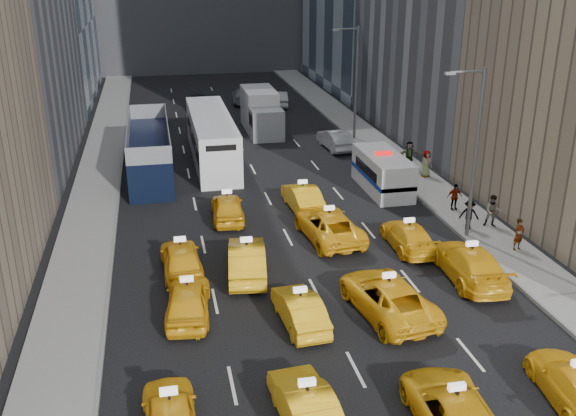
# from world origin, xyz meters

# --- Properties ---
(ground) EXTENTS (160.00, 160.00, 0.00)m
(ground) POSITION_xyz_m (0.00, 0.00, 0.00)
(ground) COLOR black
(ground) RESTS_ON ground
(sidewalk_west) EXTENTS (3.00, 90.00, 0.15)m
(sidewalk_west) POSITION_xyz_m (-10.50, 25.00, 0.07)
(sidewalk_west) COLOR gray
(sidewalk_west) RESTS_ON ground
(sidewalk_east) EXTENTS (3.00, 90.00, 0.15)m
(sidewalk_east) POSITION_xyz_m (10.50, 25.00, 0.07)
(sidewalk_east) COLOR gray
(sidewalk_east) RESTS_ON ground
(curb_west) EXTENTS (0.15, 90.00, 0.18)m
(curb_west) POSITION_xyz_m (-9.05, 25.00, 0.09)
(curb_west) COLOR slate
(curb_west) RESTS_ON ground
(curb_east) EXTENTS (0.15, 90.00, 0.18)m
(curb_east) POSITION_xyz_m (9.05, 25.00, 0.09)
(curb_east) COLOR slate
(curb_east) RESTS_ON ground
(streetlight_near) EXTENTS (2.15, 0.22, 9.00)m
(streetlight_near) POSITION_xyz_m (9.18, 12.00, 4.92)
(streetlight_near) COLOR #595B60
(streetlight_near) RESTS_ON ground
(streetlight_far) EXTENTS (2.15, 0.22, 9.00)m
(streetlight_far) POSITION_xyz_m (9.18, 32.00, 4.92)
(streetlight_far) COLOR #595B60
(streetlight_far) RESTS_ON ground
(taxi_4) EXTENTS (1.84, 4.27, 1.44)m
(taxi_4) POSITION_xyz_m (-6.66, -0.11, 0.72)
(taxi_4) COLOR #FAB215
(taxi_4) RESTS_ON ground
(taxi_5) EXTENTS (1.85, 4.48, 1.44)m
(taxi_5) POSITION_xyz_m (-2.45, -0.55, 0.72)
(taxi_5) COLOR #FAB215
(taxi_5) RESTS_ON ground
(taxi_6) EXTENTS (2.51, 5.10, 1.39)m
(taxi_6) POSITION_xyz_m (2.04, -1.66, 0.70)
(taxi_6) COLOR #FAB215
(taxi_6) RESTS_ON ground
(taxi_7) EXTENTS (2.50, 4.89, 1.36)m
(taxi_7) POSITION_xyz_m (6.56, -1.27, 0.68)
(taxi_7) COLOR #FAB215
(taxi_7) RESTS_ON ground
(taxi_8) EXTENTS (2.24, 4.58, 1.50)m
(taxi_8) POSITION_xyz_m (-5.68, 6.99, 0.75)
(taxi_8) COLOR #FAB215
(taxi_8) RESTS_ON ground
(taxi_9) EXTENTS (1.72, 4.20, 1.35)m
(taxi_9) POSITION_xyz_m (-1.29, 5.43, 0.68)
(taxi_9) COLOR #FAB215
(taxi_9) RESTS_ON ground
(taxi_10) EXTENTS (3.29, 5.85, 1.54)m
(taxi_10) POSITION_xyz_m (2.48, 5.53, 0.77)
(taxi_10) COLOR #FAB215
(taxi_10) RESTS_ON ground
(taxi_11) EXTENTS (2.58, 5.58, 1.58)m
(taxi_11) POSITION_xyz_m (7.23, 7.65, 0.79)
(taxi_11) COLOR #FAB215
(taxi_11) RESTS_ON ground
(taxi_12) EXTENTS (2.02, 4.54, 1.52)m
(taxi_12) POSITION_xyz_m (-5.75, 11.00, 0.76)
(taxi_12) COLOR #FAB215
(taxi_12) RESTS_ON ground
(taxi_13) EXTENTS (2.25, 4.99, 1.59)m
(taxi_13) POSITION_xyz_m (-2.76, 10.17, 0.79)
(taxi_13) COLOR #FAB215
(taxi_13) RESTS_ON ground
(taxi_14) EXTENTS (3.02, 5.71, 1.53)m
(taxi_14) POSITION_xyz_m (2.08, 13.38, 0.77)
(taxi_14) COLOR #FAB215
(taxi_14) RESTS_ON ground
(taxi_15) EXTENTS (1.94, 4.60, 1.33)m
(taxi_15) POSITION_xyz_m (5.73, 11.41, 0.66)
(taxi_15) COLOR #FAB215
(taxi_15) RESTS_ON ground
(taxi_16) EXTENTS (1.96, 4.42, 1.48)m
(taxi_16) POSITION_xyz_m (-2.84, 17.11, 0.74)
(taxi_16) COLOR #FAB215
(taxi_16) RESTS_ON ground
(taxi_17) EXTENTS (1.76, 4.55, 1.48)m
(taxi_17) POSITION_xyz_m (1.69, 17.87, 0.74)
(taxi_17) COLOR #FAB215
(taxi_17) RESTS_ON ground
(nypd_van) EXTENTS (2.72, 6.07, 2.54)m
(nypd_van) POSITION_xyz_m (7.42, 20.05, 1.15)
(nypd_van) COLOR silver
(nypd_van) RESTS_ON ground
(double_decker) EXTENTS (4.14, 12.23, 3.49)m
(double_decker) POSITION_xyz_m (-6.99, 26.59, 1.73)
(double_decker) COLOR black
(double_decker) RESTS_ON ground
(city_bus) EXTENTS (4.13, 13.39, 3.40)m
(city_bus) POSITION_xyz_m (-2.57, 28.66, 1.69)
(city_bus) COLOR white
(city_bus) RESTS_ON ground
(box_truck) EXTENTS (2.92, 7.66, 3.45)m
(box_truck) POSITION_xyz_m (2.36, 36.23, 1.70)
(box_truck) COLOR silver
(box_truck) RESTS_ON ground
(misc_car_0) EXTENTS (1.95, 4.74, 1.53)m
(misc_car_0) POSITION_xyz_m (7.08, 29.78, 0.76)
(misc_car_0) COLOR #9FA2A7
(misc_car_0) RESTS_ON ground
(misc_car_1) EXTENTS (2.42, 5.02, 1.38)m
(misc_car_1) POSITION_xyz_m (-6.58, 39.51, 0.69)
(misc_car_1) COLOR black
(misc_car_1) RESTS_ON ground
(misc_car_2) EXTENTS (2.65, 5.38, 1.50)m
(misc_car_2) POSITION_xyz_m (2.45, 47.86, 0.75)
(misc_car_2) COLOR gray
(misc_car_2) RESTS_ON ground
(misc_car_3) EXTENTS (2.14, 4.86, 1.62)m
(misc_car_3) POSITION_xyz_m (-2.23, 45.65, 0.81)
(misc_car_3) COLOR black
(misc_car_3) RESTS_ON ground
(misc_car_4) EXTENTS (2.19, 4.75, 1.51)m
(misc_car_4) POSITION_xyz_m (5.71, 45.62, 0.75)
(misc_car_4) COLOR #9B9FA3
(misc_car_4) RESTS_ON ground
(pedestrian_0) EXTENTS (0.68, 0.54, 1.64)m
(pedestrian_0) POSITION_xyz_m (10.96, 9.82, 0.97)
(pedestrian_0) COLOR gray
(pedestrian_0) RESTS_ON sidewalk_east
(pedestrian_1) EXTENTS (1.00, 0.80, 1.80)m
(pedestrian_1) POSITION_xyz_m (11.15, 12.81, 1.05)
(pedestrian_1) COLOR gray
(pedestrian_1) RESTS_ON sidewalk_east
(pedestrian_2) EXTENTS (1.14, 0.82, 1.64)m
(pedestrian_2) POSITION_xyz_m (9.76, 12.80, 0.97)
(pedestrian_2) COLOR gray
(pedestrian_2) RESTS_ON sidewalk_east
(pedestrian_3) EXTENTS (0.94, 0.46, 1.58)m
(pedestrian_3) POSITION_xyz_m (10.23, 15.57, 0.94)
(pedestrian_3) COLOR gray
(pedestrian_3) RESTS_ON sidewalk_east
(pedestrian_4) EXTENTS (0.97, 0.69, 1.79)m
(pedestrian_4) POSITION_xyz_m (11.08, 21.66, 1.04)
(pedestrian_4) COLOR gray
(pedestrian_4) RESTS_ON sidewalk_east
(pedestrian_5) EXTENTS (1.80, 0.72, 1.88)m
(pedestrian_5) POSITION_xyz_m (10.68, 23.66, 1.09)
(pedestrian_5) COLOR gray
(pedestrian_5) RESTS_ON sidewalk_east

